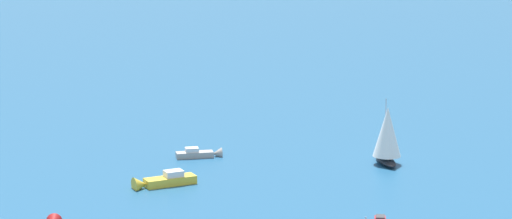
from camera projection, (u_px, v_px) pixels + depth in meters
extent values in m
cube|color=#9E9993|center=(195.00, 155.00, 174.15)|extent=(4.87, 6.34, 0.99)
cone|color=#9E9993|center=(217.00, 154.00, 174.89)|extent=(2.52, 2.38, 1.98)
cube|color=silver|center=(192.00, 150.00, 173.88)|extent=(2.47, 2.68, 0.74)
ellipsoid|color=black|center=(386.00, 160.00, 170.08)|extent=(8.40, 6.19, 1.17)
cylinder|color=#B2B2B7|center=(385.00, 127.00, 169.59)|extent=(0.14, 0.14, 9.60)
cone|color=white|center=(387.00, 132.00, 168.68)|extent=(6.27, 6.27, 8.16)
cube|color=gold|center=(170.00, 181.00, 157.74)|extent=(7.35, 7.30, 1.26)
cone|color=gold|center=(140.00, 185.00, 155.66)|extent=(3.20, 3.20, 2.51)
cube|color=silver|center=(174.00, 173.00, 157.77)|extent=(3.37, 3.36, 0.94)
cube|color=#38383D|center=(380.00, 218.00, 138.53)|extent=(1.84, 1.52, 0.55)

